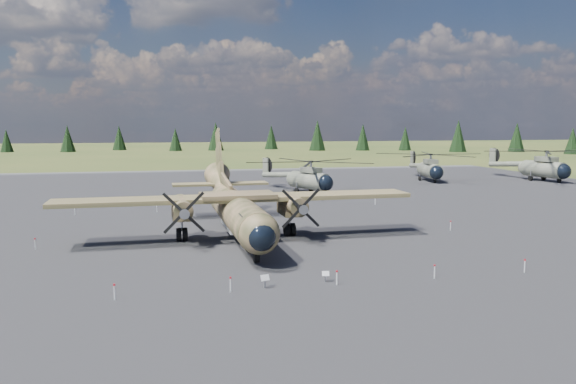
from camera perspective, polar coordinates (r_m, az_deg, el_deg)
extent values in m
plane|color=brown|center=(44.43, -2.86, -4.82)|extent=(500.00, 500.00, 0.00)
cube|color=#515155|center=(54.14, -4.70, -2.72)|extent=(120.00, 120.00, 0.04)
cylinder|color=#32361D|center=(43.59, -5.04, -2.13)|extent=(2.92, 17.27, 2.68)
sphere|color=#32361D|center=(35.22, -2.92, -4.26)|extent=(2.66, 2.66, 2.63)
sphere|color=black|center=(34.72, -2.76, -4.50)|extent=(1.96, 1.96, 1.93)
cube|color=black|center=(36.57, -3.38, -2.71)|extent=(1.94, 1.56, 0.53)
cone|color=#32361D|center=(54.56, -6.84, 0.72)|extent=(2.72, 6.62, 4.03)
cube|color=#9A9D9F|center=(44.70, -5.21, -3.33)|extent=(1.90, 5.77, 0.48)
cube|color=#3A3D20|center=(43.90, -5.15, -0.61)|extent=(27.81, 3.64, 0.34)
cube|color=#32361D|center=(43.87, -5.15, -0.34)|extent=(5.79, 3.53, 0.34)
cylinder|color=#32361D|center=(43.27, -10.74, -1.52)|extent=(1.51, 5.00, 1.44)
cube|color=#32361D|center=(44.12, -10.77, -2.18)|extent=(1.48, 3.27, 0.77)
cone|color=gray|center=(40.19, -10.50, -2.15)|extent=(0.74, 0.87, 0.73)
cylinder|color=black|center=(44.40, -10.72, -4.25)|extent=(0.86, 1.06, 1.05)
cylinder|color=#32361D|center=(44.53, 0.41, -1.17)|extent=(1.51, 5.00, 1.44)
cube|color=#32361D|center=(45.35, 0.17, -1.81)|extent=(1.48, 3.27, 0.77)
cone|color=gray|center=(41.55, 1.45, -1.75)|extent=(0.74, 0.87, 0.73)
cylinder|color=black|center=(45.62, 0.17, -3.83)|extent=(0.86, 1.06, 1.05)
cube|color=#32361D|center=(50.91, -6.36, 0.94)|extent=(0.37, 7.23, 1.61)
cube|color=#3A3D20|center=(55.03, -6.90, 0.83)|extent=(9.22, 2.23, 0.21)
cylinder|color=gray|center=(36.52, -3.25, -5.43)|extent=(0.14, 0.14, 0.86)
cylinder|color=black|center=(36.68, -3.24, -6.49)|extent=(0.35, 0.90, 0.90)
cylinder|color=gray|center=(73.72, 2.16, 1.15)|extent=(4.71, 6.85, 2.26)
sphere|color=black|center=(71.25, 3.80, 0.91)|extent=(2.74, 2.74, 2.08)
sphere|color=gray|center=(76.26, 0.62, 1.35)|extent=(2.74, 2.74, 2.08)
cube|color=gray|center=(73.32, 2.34, 2.25)|extent=(2.58, 3.26, 0.68)
cylinder|color=gray|center=(73.27, 2.34, 2.78)|extent=(0.43, 0.43, 0.90)
cylinder|color=gray|center=(78.93, -0.88, 1.76)|extent=(3.84, 7.34, 1.29)
cube|color=gray|center=(81.59, -2.28, 2.72)|extent=(0.70, 1.23, 2.17)
cylinder|color=black|center=(81.77, -2.10, 2.73)|extent=(1.01, 2.16, 2.35)
cylinder|color=black|center=(71.80, 3.51, -0.06)|extent=(0.48, 0.66, 0.61)
cylinder|color=black|center=(73.95, 0.89, 0.16)|extent=(0.54, 0.77, 0.72)
cylinder|color=gray|center=(73.90, 0.89, 0.52)|extent=(0.17, 0.17, 1.31)
cylinder|color=black|center=(75.46, 2.35, 0.29)|extent=(0.54, 0.77, 0.72)
cylinder|color=gray|center=(75.41, 2.35, 0.64)|extent=(0.17, 0.17, 1.31)
cylinder|color=gray|center=(92.14, 14.20, 2.12)|extent=(3.39, 6.97, 2.32)
sphere|color=black|center=(88.98, 14.84, 1.91)|extent=(2.46, 2.46, 2.14)
sphere|color=gray|center=(95.32, 13.59, 2.29)|extent=(2.46, 2.46, 2.14)
cube|color=gray|center=(91.68, 14.29, 3.03)|extent=(2.05, 3.19, 0.70)
cylinder|color=gray|center=(91.64, 14.31, 3.46)|extent=(0.38, 0.38, 0.93)
cylinder|color=gray|center=(98.62, 13.01, 2.64)|extent=(2.07, 7.95, 1.33)
cube|color=gray|center=(101.89, 12.48, 3.44)|extent=(0.42, 1.32, 2.23)
cylinder|color=black|center=(101.98, 12.65, 3.44)|extent=(0.45, 2.39, 2.41)
cylinder|color=black|center=(89.62, 14.71, 1.11)|extent=(0.36, 0.67, 0.63)
cylinder|color=black|center=(92.95, 13.23, 1.35)|extent=(0.40, 0.78, 0.74)
cylinder|color=gray|center=(92.91, 13.24, 1.65)|extent=(0.15, 0.15, 1.35)
cylinder|color=black|center=(93.70, 14.70, 1.35)|extent=(0.40, 0.78, 0.74)
cylinder|color=gray|center=(93.65, 14.71, 1.65)|extent=(0.15, 0.15, 1.35)
cylinder|color=gray|center=(98.33, 24.54, 2.11)|extent=(3.75, 7.77, 2.59)
sphere|color=black|center=(95.82, 26.15, 1.89)|extent=(2.73, 2.73, 2.38)
sphere|color=gray|center=(100.91, 23.00, 2.29)|extent=(2.73, 2.73, 2.38)
cube|color=gray|center=(97.94, 24.76, 3.06)|extent=(2.27, 3.55, 0.78)
cylinder|color=gray|center=(97.90, 24.78, 3.51)|extent=(0.43, 0.43, 1.04)
cylinder|color=gray|center=(103.65, 21.50, 2.67)|extent=(2.28, 8.86, 1.48)
cube|color=gray|center=(106.42, 20.09, 3.52)|extent=(0.46, 1.47, 2.48)
cylinder|color=black|center=(106.66, 20.23, 3.52)|extent=(0.49, 2.67, 2.69)
cylinder|color=black|center=(96.35, 25.83, 1.06)|extent=(0.40, 0.74, 0.70)
cylinder|color=black|center=(98.30, 23.41, 1.29)|extent=(0.44, 0.87, 0.83)
cylinder|color=gray|center=(98.25, 23.42, 1.60)|extent=(0.17, 0.17, 1.50)
cylinder|color=black|center=(100.31, 24.53, 1.33)|extent=(0.44, 0.87, 0.83)
cylinder|color=gray|center=(100.26, 24.54, 1.64)|extent=(0.17, 0.17, 1.50)
cube|color=gray|center=(31.44, -2.37, -9.18)|extent=(0.11, 0.11, 0.60)
cube|color=silver|center=(31.31, -2.35, -8.70)|extent=(0.52, 0.32, 0.34)
cube|color=gray|center=(32.65, 3.82, -8.67)|extent=(0.09, 0.09, 0.51)
cube|color=silver|center=(32.54, 3.84, -8.27)|extent=(0.44, 0.24, 0.29)
cylinder|color=silver|center=(30.68, -17.21, -9.71)|extent=(0.07, 0.07, 0.80)
cylinder|color=#AC121B|center=(30.57, -17.24, -8.99)|extent=(0.12, 0.12, 0.10)
cylinder|color=silver|center=(30.78, -5.86, -9.38)|extent=(0.07, 0.07, 0.80)
cylinder|color=#AC121B|center=(30.68, -5.87, -8.66)|extent=(0.12, 0.12, 0.10)
cylinder|color=silver|center=(32.03, 4.98, -8.72)|extent=(0.07, 0.07, 0.80)
cylinder|color=#AC121B|center=(31.93, 4.99, -8.03)|extent=(0.12, 0.12, 0.10)
cylinder|color=silver|center=(34.30, 14.66, -7.87)|extent=(0.07, 0.07, 0.80)
cylinder|color=#AC121B|center=(34.20, 14.68, -7.22)|extent=(0.12, 0.12, 0.10)
cylinder|color=silver|center=(37.40, 22.91, -6.97)|extent=(0.07, 0.07, 0.80)
cylinder|color=#AC121B|center=(37.31, 22.94, -6.37)|extent=(0.12, 0.12, 0.10)
cylinder|color=silver|center=(60.08, -20.84, -1.81)|extent=(0.07, 0.07, 0.80)
cylinder|color=#AC121B|center=(60.02, -20.86, -1.44)|extent=(0.12, 0.12, 0.10)
cylinder|color=silver|center=(59.48, -13.19, -1.63)|extent=(0.07, 0.07, 0.80)
cylinder|color=#AC121B|center=(59.42, -13.20, -1.25)|extent=(0.12, 0.12, 0.10)
cylinder|color=silver|center=(59.95, -5.52, -1.41)|extent=(0.07, 0.07, 0.80)
cylinder|color=#AC121B|center=(59.89, -5.53, -1.03)|extent=(0.12, 0.12, 0.10)
cylinder|color=silver|center=(61.47, 1.89, -1.18)|extent=(0.07, 0.07, 0.80)
cylinder|color=#AC121B|center=(61.41, 1.90, -0.81)|extent=(0.12, 0.12, 0.10)
cylinder|color=silver|center=(63.96, 8.84, -0.94)|extent=(0.07, 0.07, 0.80)
cylinder|color=#AC121B|center=(63.91, 8.85, -0.59)|extent=(0.12, 0.12, 0.10)
cylinder|color=silver|center=(44.62, -24.30, -4.86)|extent=(0.07, 0.07, 0.80)
cylinder|color=#AC121B|center=(44.54, -24.32, -4.35)|extent=(0.12, 0.12, 0.10)
cylinder|color=silver|center=(49.87, 16.19, -3.33)|extent=(0.07, 0.07, 0.80)
cylinder|color=#AC121B|center=(49.80, 16.20, -2.88)|extent=(0.12, 0.12, 0.10)
cone|color=black|center=(193.22, 26.93, 4.66)|extent=(4.58, 4.58, 8.18)
cone|color=black|center=(203.05, 22.21, 5.19)|extent=(5.47, 5.47, 9.76)
cone|color=black|center=(195.92, 16.90, 5.48)|extent=(5.91, 5.91, 10.56)
cone|color=black|center=(203.62, 11.81, 5.36)|extent=(4.70, 4.70, 8.40)
cone|color=black|center=(199.86, 7.61, 5.56)|extent=(5.23, 5.23, 9.34)
cone|color=black|center=(197.67, 3.00, 5.77)|extent=(5.93, 5.93, 10.58)
cone|color=black|center=(208.96, -1.72, 5.61)|extent=(4.98, 4.98, 8.90)
cone|color=black|center=(200.11, -7.35, 5.64)|extent=(5.54, 5.54, 9.90)
cone|color=black|center=(198.17, -11.37, 5.26)|extent=(4.42, 4.42, 7.89)
cone|color=black|center=(209.84, -16.77, 5.30)|extent=(4.88, 4.88, 8.71)
cone|color=black|center=(201.04, -21.49, 5.08)|extent=(4.98, 4.98, 8.89)
cone|color=black|center=(207.83, -26.69, 4.69)|extent=(4.23, 4.23, 7.55)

